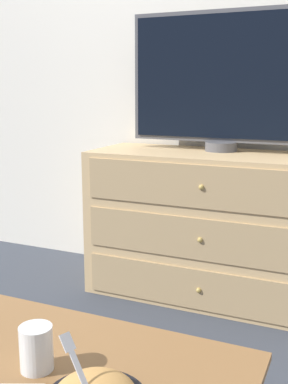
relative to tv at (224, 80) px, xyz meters
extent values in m
plane|color=#383D47|center=(-0.05, 0.17, -1.06)|extent=(12.00, 12.00, 0.00)
cube|color=white|center=(-0.05, 0.19, 0.24)|extent=(12.00, 0.05, 2.60)
cube|color=tan|center=(0.01, -0.09, -0.70)|extent=(1.22, 0.46, 0.72)
cube|color=tan|center=(0.01, -0.33, -0.94)|extent=(1.13, 0.01, 0.19)
sphere|color=tan|center=(0.01, -0.33, -0.94)|extent=(0.02, 0.02, 0.02)
cube|color=tan|center=(0.01, -0.33, -0.70)|extent=(1.13, 0.01, 0.19)
sphere|color=tan|center=(0.01, -0.33, -0.70)|extent=(0.02, 0.02, 0.02)
cube|color=tan|center=(0.01, -0.33, -0.46)|extent=(1.13, 0.01, 0.19)
sphere|color=tan|center=(0.01, -0.33, -0.46)|extent=(0.02, 0.02, 0.02)
cylinder|color=#515156|center=(0.00, 0.00, -0.32)|extent=(0.16, 0.16, 0.04)
cube|color=#515156|center=(0.00, 0.00, 0.01)|extent=(0.92, 0.04, 0.62)
cube|color=black|center=(0.00, -0.02, 0.01)|extent=(0.88, 0.01, 0.58)
cube|color=olive|center=(0.00, -1.51, -0.69)|extent=(0.92, 0.63, 0.02)
cube|color=silver|center=(0.17, -1.61, -0.59)|extent=(0.10, 0.05, 0.13)
cube|color=silver|center=(0.13, -1.59, -0.52)|extent=(0.03, 0.03, 0.03)
cylinder|color=#9E6638|center=(-0.03, -1.49, -0.65)|extent=(0.07, 0.07, 0.07)
cylinder|color=white|center=(-0.03, -1.49, -0.63)|extent=(0.08, 0.08, 0.11)
camera|label=1|loc=(0.61, -2.31, -0.04)|focal=45.00mm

